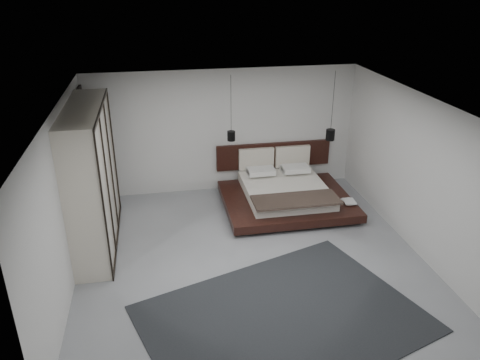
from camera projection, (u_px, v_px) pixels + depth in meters
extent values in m
plane|color=#92959A|center=(251.00, 257.00, 8.39)|extent=(6.00, 6.00, 0.00)
plane|color=white|center=(253.00, 104.00, 7.25)|extent=(6.00, 6.00, 0.00)
plane|color=silver|center=(224.00, 131.00, 10.52)|extent=(6.00, 0.00, 6.00)
plane|color=silver|center=(308.00, 299.00, 5.13)|extent=(6.00, 0.00, 6.00)
plane|color=silver|center=(64.00, 201.00, 7.32)|extent=(0.00, 6.00, 6.00)
plane|color=silver|center=(416.00, 173.00, 8.33)|extent=(0.00, 6.00, 6.00)
cube|color=black|center=(86.00, 152.00, 9.57)|extent=(0.05, 0.90, 2.60)
cube|color=black|center=(286.00, 206.00, 10.14)|extent=(2.12, 1.73, 0.08)
cube|color=black|center=(287.00, 201.00, 10.09)|extent=(2.70, 2.22, 0.17)
cube|color=beige|center=(285.00, 190.00, 10.13)|extent=(1.73, 1.93, 0.21)
cube|color=black|center=(296.00, 200.00, 9.40)|extent=(1.75, 0.67, 0.05)
cube|color=silver|center=(260.00, 171.00, 10.66)|extent=(0.60, 0.39, 0.12)
cube|color=silver|center=(294.00, 169.00, 10.79)|extent=(0.60, 0.39, 0.12)
cube|color=silver|center=(261.00, 171.00, 10.51)|extent=(0.60, 0.39, 0.12)
cube|color=silver|center=(296.00, 169.00, 10.65)|extent=(0.60, 0.39, 0.12)
cube|color=black|center=(274.00, 155.00, 10.93)|extent=(2.70, 0.08, 0.60)
cube|color=beige|center=(256.00, 159.00, 10.79)|extent=(0.82, 0.10, 0.50)
cube|color=beige|center=(292.00, 156.00, 10.94)|extent=(0.82, 0.10, 0.50)
imported|color=#99724C|center=(344.00, 202.00, 9.81)|extent=(0.27, 0.33, 0.03)
imported|color=#99724C|center=(344.00, 202.00, 9.77)|extent=(0.27, 0.34, 0.02)
cylinder|color=black|center=(231.00, 104.00, 9.59)|extent=(0.01, 0.01, 1.19)
cylinder|color=black|center=(231.00, 136.00, 9.88)|extent=(0.17, 0.17, 0.21)
cylinder|color=#FFE0B2|center=(231.00, 140.00, 9.91)|extent=(0.13, 0.13, 0.01)
cylinder|color=black|center=(333.00, 101.00, 9.98)|extent=(0.01, 0.01, 1.28)
cylinder|color=black|center=(330.00, 135.00, 10.29)|extent=(0.20, 0.20, 0.24)
cylinder|color=#FFE0B2|center=(330.00, 139.00, 10.34)|extent=(0.15, 0.15, 0.01)
cube|color=beige|center=(92.00, 178.00, 8.34)|extent=(0.61, 2.62, 2.62)
cube|color=black|center=(101.00, 107.00, 7.87)|extent=(0.03, 2.62, 0.06)
cube|color=black|center=(117.00, 238.00, 8.92)|extent=(0.03, 2.62, 0.06)
cube|color=black|center=(104.00, 211.00, 7.22)|extent=(0.03, 0.05, 2.62)
cube|color=black|center=(108.00, 187.00, 8.00)|extent=(0.03, 0.05, 2.62)
cube|color=black|center=(111.00, 168.00, 8.79)|extent=(0.03, 0.05, 2.62)
cube|color=black|center=(114.00, 152.00, 9.57)|extent=(0.03, 0.05, 2.62)
cube|color=black|center=(283.00, 319.00, 6.89)|extent=(4.62, 3.92, 0.02)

